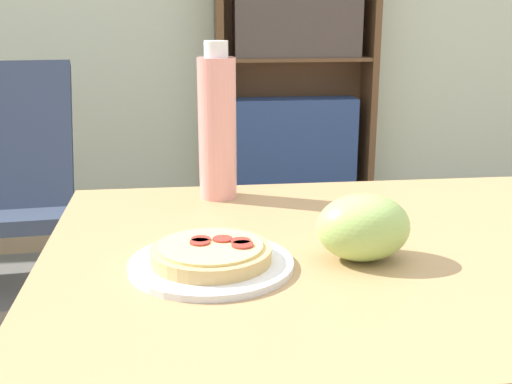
# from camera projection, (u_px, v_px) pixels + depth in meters

# --- Properties ---
(dining_table) EXTENTS (1.30, 0.76, 0.72)m
(dining_table) POSITION_uv_depth(u_px,v_px,m) (460.00, 299.00, 1.03)
(dining_table) COLOR tan
(dining_table) RESTS_ON ground_plane
(pizza_on_plate) EXTENTS (0.23, 0.23, 0.04)m
(pizza_on_plate) POSITION_uv_depth(u_px,v_px,m) (211.00, 258.00, 0.90)
(pizza_on_plate) COLOR white
(pizza_on_plate) RESTS_ON dining_table
(grape_bunch) EXTENTS (0.14, 0.11, 0.10)m
(grape_bunch) POSITION_uv_depth(u_px,v_px,m) (363.00, 227.00, 0.92)
(grape_bunch) COLOR #A8CC66
(grape_bunch) RESTS_ON dining_table
(drink_bottle) EXTENTS (0.07, 0.07, 0.30)m
(drink_bottle) POSITION_uv_depth(u_px,v_px,m) (217.00, 126.00, 1.21)
(drink_bottle) COLOR pink
(drink_bottle) RESTS_ON dining_table
(bookshelf) EXTENTS (0.87, 0.25, 1.64)m
(bookshelf) POSITION_uv_depth(u_px,v_px,m) (296.00, 72.00, 3.51)
(bookshelf) COLOR brown
(bookshelf) RESTS_ON ground_plane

